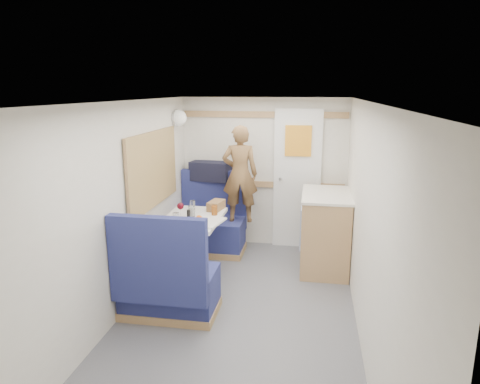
% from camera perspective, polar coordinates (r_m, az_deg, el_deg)
% --- Properties ---
extents(floor, '(4.50, 4.50, 0.00)m').
position_cam_1_polar(floor, '(4.03, -0.89, -17.89)').
color(floor, '#515156').
rests_on(floor, ground).
extents(ceiling, '(4.50, 4.50, 0.00)m').
position_cam_1_polar(ceiling, '(3.44, -1.02, 11.84)').
color(ceiling, silver).
rests_on(ceiling, wall_back).
extents(wall_back, '(2.20, 0.02, 2.00)m').
position_cam_1_polar(wall_back, '(5.77, 3.18, 2.54)').
color(wall_back, silver).
rests_on(wall_back, floor).
extents(wall_left, '(0.02, 4.50, 2.00)m').
position_cam_1_polar(wall_left, '(3.96, -16.84, -3.22)').
color(wall_left, silver).
rests_on(wall_left, floor).
extents(wall_right, '(0.02, 4.50, 2.00)m').
position_cam_1_polar(wall_right, '(3.58, 16.68, -4.96)').
color(wall_right, silver).
rests_on(wall_right, floor).
extents(oak_trim_low, '(2.15, 0.02, 0.08)m').
position_cam_1_polar(oak_trim_low, '(5.78, 3.14, 1.04)').
color(oak_trim_low, olive).
rests_on(oak_trim_low, wall_back).
extents(oak_trim_high, '(2.15, 0.02, 0.08)m').
position_cam_1_polar(oak_trim_high, '(5.65, 3.26, 10.28)').
color(oak_trim_high, olive).
rests_on(oak_trim_high, wall_back).
extents(side_window, '(0.04, 1.30, 0.72)m').
position_cam_1_polar(side_window, '(4.78, -11.55, 3.02)').
color(side_window, '#939F87').
rests_on(side_window, wall_left).
extents(rear_door, '(0.62, 0.12, 1.86)m').
position_cam_1_polar(rear_door, '(5.71, 7.62, 2.04)').
color(rear_door, white).
rests_on(rear_door, wall_back).
extents(dinette_table, '(0.62, 0.92, 0.72)m').
position_cam_1_polar(dinette_table, '(4.82, -6.37, -5.13)').
color(dinette_table, white).
rests_on(dinette_table, floor).
extents(bench_far, '(0.90, 0.59, 1.05)m').
position_cam_1_polar(bench_far, '(5.69, -3.90, -4.92)').
color(bench_far, '#1A1B53').
rests_on(bench_far, floor).
extents(bench_near, '(0.90, 0.59, 1.05)m').
position_cam_1_polar(bench_near, '(4.15, -9.61, -12.36)').
color(bench_near, '#1A1B53').
rests_on(bench_near, floor).
extents(ledge, '(0.90, 0.14, 0.04)m').
position_cam_1_polar(ledge, '(5.78, -3.40, 1.34)').
color(ledge, olive).
rests_on(ledge, bench_far).
extents(dome_light, '(0.20, 0.20, 0.20)m').
position_cam_1_polar(dome_light, '(5.50, -8.20, 9.77)').
color(dome_light, white).
rests_on(dome_light, wall_left).
extents(galley_counter, '(0.57, 0.92, 0.92)m').
position_cam_1_polar(galley_counter, '(5.20, 11.23, -5.06)').
color(galley_counter, olive).
rests_on(galley_counter, floor).
extents(person, '(0.48, 0.34, 1.23)m').
position_cam_1_polar(person, '(5.37, -0.01, 2.41)').
color(person, brown).
rests_on(person, bench_far).
extents(duffel_bag, '(0.56, 0.33, 0.26)m').
position_cam_1_polar(duffel_bag, '(5.76, -3.94, 2.79)').
color(duffel_bag, black).
rests_on(duffel_bag, ledge).
extents(tray, '(0.36, 0.43, 0.02)m').
position_cam_1_polar(tray, '(4.56, -4.34, -3.99)').
color(tray, white).
rests_on(tray, dinette_table).
extents(orange_fruit, '(0.07, 0.07, 0.07)m').
position_cam_1_polar(orange_fruit, '(4.53, -5.49, -3.55)').
color(orange_fruit, '#EC5E0A').
rests_on(orange_fruit, tray).
extents(cheese_block, '(0.13, 0.10, 0.04)m').
position_cam_1_polar(cheese_block, '(4.40, -5.84, -4.30)').
color(cheese_block, '#EEDA89').
rests_on(cheese_block, tray).
extents(wine_glass, '(0.08, 0.08, 0.17)m').
position_cam_1_polar(wine_glass, '(4.74, -7.95, -1.97)').
color(wine_glass, white).
rests_on(wine_glass, dinette_table).
extents(tumbler_left, '(0.07, 0.07, 0.11)m').
position_cam_1_polar(tumbler_left, '(4.59, -8.54, -3.40)').
color(tumbler_left, white).
rests_on(tumbler_left, dinette_table).
extents(tumbler_mid, '(0.06, 0.06, 0.10)m').
position_cam_1_polar(tumbler_mid, '(5.09, -6.34, -1.71)').
color(tumbler_mid, silver).
rests_on(tumbler_mid, dinette_table).
extents(tumbler_right, '(0.07, 0.07, 0.12)m').
position_cam_1_polar(tumbler_right, '(4.79, -6.47, -2.55)').
color(tumbler_right, white).
rests_on(tumbler_right, dinette_table).
extents(beer_glass, '(0.07, 0.07, 0.11)m').
position_cam_1_polar(beer_glass, '(4.82, -3.43, -2.46)').
color(beer_glass, brown).
rests_on(beer_glass, dinette_table).
extents(pepper_grinder, '(0.04, 0.04, 0.10)m').
position_cam_1_polar(pepper_grinder, '(4.71, -6.87, -2.96)').
color(pepper_grinder, black).
rests_on(pepper_grinder, dinette_table).
extents(salt_grinder, '(0.04, 0.04, 0.10)m').
position_cam_1_polar(salt_grinder, '(4.81, -6.50, -2.62)').
color(salt_grinder, white).
rests_on(salt_grinder, dinette_table).
extents(bread_loaf, '(0.18, 0.28, 0.11)m').
position_cam_1_polar(bread_loaf, '(5.02, -3.21, -1.79)').
color(bread_loaf, olive).
rests_on(bread_loaf, dinette_table).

